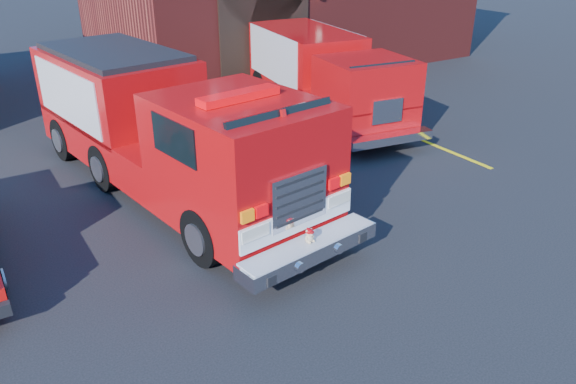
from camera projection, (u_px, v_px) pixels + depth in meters
ground at (256, 229)px, 11.27m from camera, size 100.00×100.00×0.00m
parking_stripe_near at (447, 150)px, 15.18m from camera, size 0.12×3.00×0.01m
parking_stripe_mid at (375, 121)px, 17.46m from camera, size 0.12×3.00×0.01m
parking_stripe_far at (319, 98)px, 19.75m from camera, size 0.12×3.00×0.01m
fire_engine at (165, 128)px, 12.29m from camera, size 3.89×9.67×2.90m
secondary_truck at (322, 73)px, 17.44m from camera, size 3.45×7.92×2.48m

